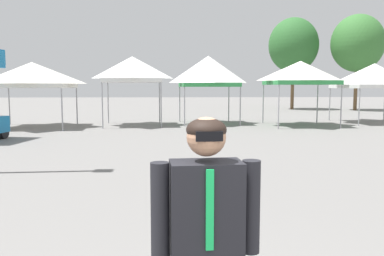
{
  "coord_description": "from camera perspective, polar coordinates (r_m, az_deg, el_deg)",
  "views": [
    {
      "loc": [
        -0.46,
        -1.28,
        1.96
      ],
      "look_at": [
        -0.13,
        5.03,
        1.3
      ],
      "focal_mm": 37.83,
      "sensor_mm": 36.0,
      "label": 1
    }
  ],
  "objects": [
    {
      "name": "tree_behind_tents_center",
      "position": [
        35.53,
        14.11,
        11.25
      ],
      "size": [
        4.13,
        4.13,
        7.64
      ],
      "color": "brown",
      "rests_on": "ground"
    },
    {
      "name": "canopy_tent_left_of_center",
      "position": [
        20.52,
        -21.59,
        6.96
      ],
      "size": [
        3.68,
        3.68,
        3.07
      ],
      "color": "#9E9EA3",
      "rests_on": "ground"
    },
    {
      "name": "canopy_tent_behind_left",
      "position": [
        23.68,
        24.3,
        6.72
      ],
      "size": [
        3.64,
        3.64,
        3.15
      ],
      "color": "#9E9EA3",
      "rests_on": "ground"
    },
    {
      "name": "canopy_tent_far_right",
      "position": [
        20.74,
        15.03,
        7.51
      ],
      "size": [
        3.13,
        3.13,
        3.19
      ],
      "color": "#9E9EA3",
      "rests_on": "ground"
    },
    {
      "name": "tree_behind_tents_left",
      "position": [
        35.52,
        22.3,
        10.98
      ],
      "size": [
        4.14,
        4.14,
        7.65
      ],
      "color": "brown",
      "rests_on": "ground"
    },
    {
      "name": "canopy_tent_right_of_center",
      "position": [
        21.15,
        2.33,
        7.98
      ],
      "size": [
        3.08,
        3.08,
        3.51
      ],
      "color": "#9E9EA3",
      "rests_on": "ground"
    },
    {
      "name": "person_foreground",
      "position": [
        2.49,
        1.98,
        -15.8
      ],
      "size": [
        0.65,
        0.27,
        1.78
      ],
      "color": "#33384C",
      "rests_on": "ground"
    },
    {
      "name": "canopy_tent_center",
      "position": [
        20.35,
        -8.38,
        8.15
      ],
      "size": [
        3.0,
        3.0,
        3.41
      ],
      "color": "#9E9EA3",
      "rests_on": "ground"
    }
  ]
}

